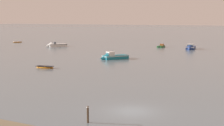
# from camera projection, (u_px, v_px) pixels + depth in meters

# --- Properties ---
(ground_plane) EXTENTS (800.00, 800.00, 0.00)m
(ground_plane) POSITION_uv_depth(u_px,v_px,m) (132.00, 111.00, 30.89)
(ground_plane) COLOR slate
(rowboat_moored_0) EXTENTS (3.53, 1.68, 0.53)m
(rowboat_moored_0) POSITION_uv_depth(u_px,v_px,m) (45.00, 67.00, 57.82)
(rowboat_moored_0) COLOR orange
(rowboat_moored_0) RESTS_ON ground
(motorboat_moored_1) EXTENTS (5.53, 6.86, 2.29)m
(motorboat_moored_1) POSITION_uv_depth(u_px,v_px,m) (54.00, 46.00, 101.87)
(motorboat_moored_1) COLOR white
(motorboat_moored_1) RESTS_ON ground
(motorboat_moored_3) EXTENTS (1.49, 4.13, 1.54)m
(motorboat_moored_3) POSITION_uv_depth(u_px,v_px,m) (162.00, 46.00, 100.22)
(motorboat_moored_3) COLOR #23602D
(motorboat_moored_3) RESTS_ON ground
(motorboat_moored_4) EXTENTS (3.01, 6.56, 2.41)m
(motorboat_moored_4) POSITION_uv_depth(u_px,v_px,m) (190.00, 48.00, 93.02)
(motorboat_moored_4) COLOR navy
(motorboat_moored_4) RESTS_ON ground
(motorboat_moored_5) EXTENTS (5.47, 6.45, 2.41)m
(motorboat_moored_5) POSITION_uv_depth(u_px,v_px,m) (111.00, 57.00, 70.63)
(motorboat_moored_5) COLOR #197084
(motorboat_moored_5) RESTS_ON ground
(rowboat_moored_3) EXTENTS (2.50, 3.42, 0.52)m
(rowboat_moored_3) POSITION_uv_depth(u_px,v_px,m) (18.00, 42.00, 120.27)
(rowboat_moored_3) COLOR orange
(rowboat_moored_3) RESTS_ON ground
(mooring_post_left) EXTENTS (0.22, 0.22, 1.57)m
(mooring_post_left) POSITION_uv_depth(u_px,v_px,m) (88.00, 115.00, 27.41)
(mooring_post_left) COLOR #453323
(mooring_post_left) RESTS_ON ground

